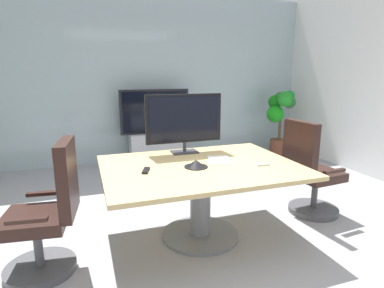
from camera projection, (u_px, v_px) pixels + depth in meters
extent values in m
plane|color=#99999E|center=(207.00, 243.00, 3.05)|extent=(7.36, 7.36, 0.00)
cube|color=#9EB2B7|center=(142.00, 79.00, 5.64)|extent=(6.36, 0.10, 2.94)
cube|color=tan|center=(201.00, 167.00, 3.02)|extent=(1.83, 1.35, 0.04)
cylinder|color=slate|center=(200.00, 203.00, 3.10)|extent=(0.20, 0.20, 0.70)
cylinder|color=slate|center=(200.00, 234.00, 3.18)|extent=(0.76, 0.76, 0.03)
cylinder|color=#4C4C51|center=(41.00, 268.00, 2.61)|extent=(0.56, 0.56, 0.06)
cylinder|color=#4C4C51|center=(38.00, 245.00, 2.56)|extent=(0.07, 0.07, 0.36)
cube|color=black|center=(35.00, 220.00, 2.51)|extent=(0.53, 0.53, 0.10)
cube|color=black|center=(67.00, 178.00, 2.49)|extent=(0.14, 0.46, 0.60)
cube|color=black|center=(44.00, 193.00, 2.73)|extent=(0.28, 0.08, 0.03)
cube|color=black|center=(27.00, 220.00, 2.24)|extent=(0.28, 0.08, 0.03)
cylinder|color=#4C4C51|center=(313.00, 209.00, 3.71)|extent=(0.56, 0.56, 0.06)
cylinder|color=#4C4C51|center=(315.00, 193.00, 3.66)|extent=(0.07, 0.07, 0.36)
cube|color=black|center=(316.00, 174.00, 3.61)|extent=(0.52, 0.52, 0.10)
cube|color=black|center=(300.00, 149.00, 3.43)|extent=(0.13, 0.46, 0.60)
cube|color=black|center=(334.00, 171.00, 3.35)|extent=(0.28, 0.07, 0.03)
cube|color=black|center=(299.00, 159.00, 3.81)|extent=(0.28, 0.07, 0.03)
cube|color=#333338|center=(185.00, 152.00, 3.47)|extent=(0.28, 0.18, 0.02)
cylinder|color=#333338|center=(185.00, 147.00, 3.45)|extent=(0.04, 0.04, 0.10)
cube|color=black|center=(184.00, 118.00, 3.39)|extent=(0.84, 0.04, 0.52)
cube|color=black|center=(185.00, 119.00, 3.38)|extent=(0.77, 0.01, 0.47)
cube|color=#B7BABC|center=(156.00, 148.00, 5.63)|extent=(0.90, 0.36, 0.55)
cube|color=black|center=(155.00, 112.00, 5.46)|extent=(1.20, 0.06, 0.76)
cube|color=black|center=(155.00, 112.00, 5.43)|extent=(1.12, 0.01, 0.69)
cylinder|color=brown|center=(278.00, 147.00, 6.24)|extent=(0.34, 0.34, 0.30)
cylinder|color=brown|center=(280.00, 129.00, 6.16)|extent=(0.05, 0.05, 0.44)
sphere|color=#2D6D2F|center=(290.00, 102.00, 6.13)|extent=(0.23, 0.23, 0.23)
sphere|color=#2B6730|center=(281.00, 98.00, 6.15)|extent=(0.26, 0.26, 0.26)
sphere|color=#157715|center=(275.00, 102.00, 6.13)|extent=(0.27, 0.27, 0.27)
sphere|color=#1A9618|center=(275.00, 114.00, 6.05)|extent=(0.32, 0.32, 0.32)
sphere|color=#208B25|center=(285.00, 99.00, 5.84)|extent=(0.28, 0.28, 0.28)
sphere|color=#18852E|center=(289.00, 96.00, 5.93)|extent=(0.21, 0.21, 0.21)
cone|color=black|center=(196.00, 164.00, 2.94)|extent=(0.19, 0.19, 0.07)
cylinder|color=black|center=(196.00, 167.00, 2.94)|extent=(0.22, 0.22, 0.01)
cube|color=black|center=(146.00, 170.00, 2.82)|extent=(0.11, 0.18, 0.02)
cube|color=silver|center=(263.00, 165.00, 2.98)|extent=(0.13, 0.04, 0.02)
cube|color=white|center=(220.00, 160.00, 3.16)|extent=(0.28, 0.34, 0.01)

